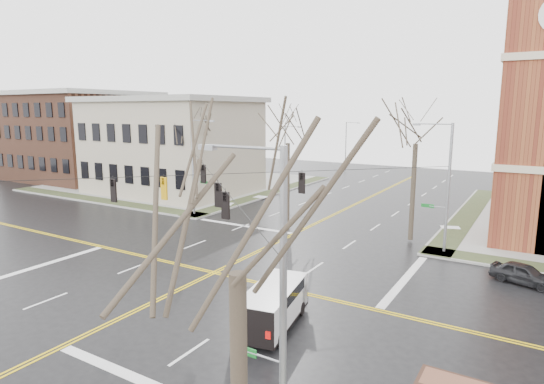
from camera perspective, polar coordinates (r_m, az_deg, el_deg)
The scene contains 18 objects.
ground at distance 28.99m, azimuth -7.26°, elevation -10.00°, with size 120.00×120.00×0.00m, color black.
sidewalks at distance 28.96m, azimuth -7.26°, elevation -9.86°, with size 80.00×80.00×0.17m.
road_markings at distance 28.99m, azimuth -7.26°, elevation -9.99°, with size 100.00×100.00×0.01m.
civic_building_a at distance 56.94m, azimuth -12.33°, elevation 5.50°, with size 18.00×14.00×11.00m, color tan.
civic_building_b at distance 73.27m, azimuth -22.78°, elevation 6.35°, with size 18.00×16.00×12.00m, color brown.
signal_pole_ne at distance 33.60m, azimuth 20.98°, elevation 0.93°, with size 2.75×0.22×9.00m.
signal_pole_nw at distance 43.59m, azimuth -9.73°, elevation 3.47°, with size 2.75×0.22×9.00m.
signal_pole_se at distance 12.36m, azimuth 0.67°, elevation -13.90°, with size 2.75×0.22×9.00m.
span_wires at distance 27.47m, azimuth -7.55°, elevation 2.22°, with size 23.02×23.02×0.03m.
traffic_signals at distance 27.08m, azimuth -8.39°, elevation 0.47°, with size 8.21×8.26×1.30m.
streetlight_north_a at distance 56.74m, azimuth 1.77°, elevation 4.67°, with size 2.30×0.20×8.00m.
streetlight_north_b at distance 74.76m, azimuth 9.35°, elevation 5.89°, with size 2.30×0.20×8.00m.
cargo_van at distance 21.90m, azimuth 0.32°, elevation -13.63°, with size 2.85×5.30×1.92m.
parked_car_a at distance 30.58m, azimuth 29.04°, elevation -8.96°, with size 1.45×3.60×1.23m, color black.
tree_nw_far at distance 46.75m, azimuth -9.89°, elevation 6.90°, with size 4.00×4.00×10.16m.
tree_nw_near at distance 39.61m, azimuth 2.01°, elevation 6.82°, with size 4.00×4.00×10.52m.
tree_ne at distance 35.51m, azimuth 17.62°, elevation 6.56°, with size 4.00×4.00×11.05m.
tree_se at distance 8.99m, azimuth -4.39°, elevation -7.47°, with size 4.00×4.00×10.02m.
Camera 1 is at (17.03, -21.22, 10.01)m, focal length 30.00 mm.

